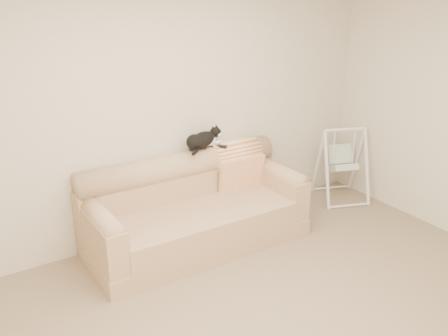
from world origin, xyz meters
The scene contains 8 objects.
ground_plane centered at (0.00, 0.00, 0.00)m, with size 5.00×5.00×0.00m, color #796653.
room_shell centered at (0.00, 0.00, 1.53)m, with size 5.04×4.04×2.60m.
sofa centered at (0.10, 1.62, 0.35)m, with size 2.20×0.93×0.90m.
remote_a centered at (0.30, 1.87, 0.91)m, with size 0.19×0.08×0.03m.
remote_b centered at (0.53, 1.82, 0.91)m, with size 0.15×0.16×0.02m.
tuxedo_cat centered at (0.36, 1.85, 1.00)m, with size 0.50×0.35×0.21m.
throw_blanket centered at (0.75, 1.84, 0.72)m, with size 0.55×0.38×0.58m.
baby_swing centered at (2.15, 1.61, 0.45)m, with size 0.72×0.74×0.91m.
Camera 1 is at (-2.09, -2.38, 2.56)m, focal length 40.00 mm.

